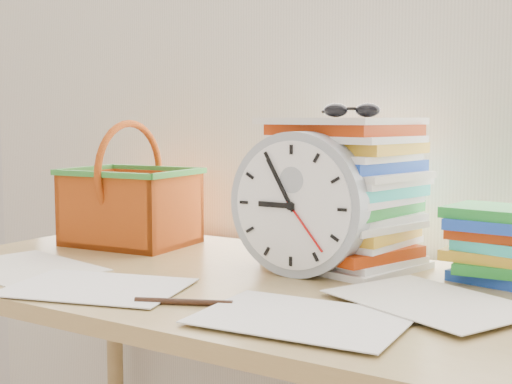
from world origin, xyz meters
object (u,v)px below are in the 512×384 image
Objects in this scene: desk at (255,318)px; clock at (299,204)px; paper_stack at (341,192)px; basket at (130,184)px.

clock is at bearing 50.87° from desk.
paper_stack is (0.08, 0.20, 0.22)m from desk.
paper_stack is at bearing 80.04° from clock.
paper_stack is at bearing 0.29° from basket.
desk is 0.52m from basket.
basket is at bearing 161.12° from desk.
desk is 4.89× the size of basket.
clock is at bearing -14.54° from basket.
clock is 0.96× the size of basket.
paper_stack reaches higher than desk.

